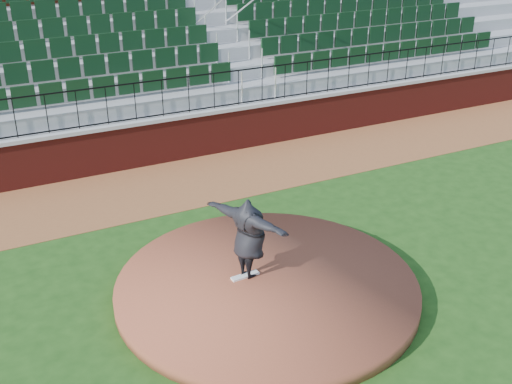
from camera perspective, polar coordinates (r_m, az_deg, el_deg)
ground at (r=11.98m, az=3.31°, el=-8.35°), size 90.00×90.00×0.00m
warning_track at (r=16.29m, az=-6.27°, el=1.01°), size 34.00×3.20×0.01m
field_wall at (r=17.47m, az=-8.28°, el=4.68°), size 34.00×0.35×1.20m
wall_cap at (r=17.26m, az=-8.42°, el=6.71°), size 34.00×0.45×0.10m
wall_railing at (r=17.10m, az=-8.53°, el=8.45°), size 34.00×0.05×1.00m
seating_stands at (r=19.50m, az=-11.34°, el=11.80°), size 34.00×5.10×4.60m
concourse_wall at (r=22.07m, az=-13.60°, el=14.29°), size 34.00×0.50×5.50m
pitchers_mound at (r=11.65m, az=0.99°, el=-8.64°), size 5.56×5.56×0.25m
pitching_rubber at (r=11.70m, az=-1.00°, el=-7.64°), size 0.56×0.17×0.04m
pitcher at (r=11.35m, az=-0.66°, el=-4.23°), size 1.18×2.00×1.58m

